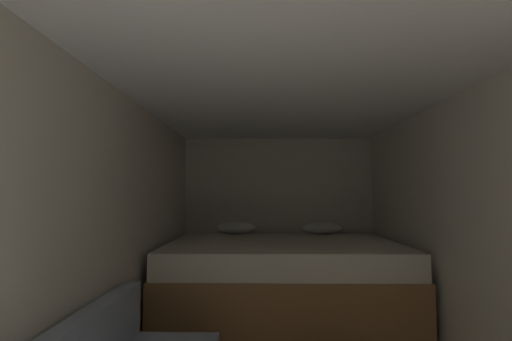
# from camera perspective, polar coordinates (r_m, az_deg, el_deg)

# --- Properties ---
(wall_back) EXTENTS (2.65, 0.05, 2.11)m
(wall_back) POSITION_cam_1_polar(r_m,az_deg,el_deg) (4.86, 3.61, -7.26)
(wall_back) COLOR beige
(wall_back) RESTS_ON ground
(wall_left) EXTENTS (0.05, 4.91, 2.11)m
(wall_left) POSITION_cam_1_polar(r_m,az_deg,el_deg) (2.62, -23.82, -9.82)
(wall_left) COLOR beige
(wall_left) RESTS_ON ground
(wall_right) EXTENTS (0.05, 4.91, 2.11)m
(wall_right) POSITION_cam_1_polar(r_m,az_deg,el_deg) (2.82, 34.00, -9.03)
(wall_right) COLOR beige
(wall_right) RESTS_ON ground
(ceiling_slab) EXTENTS (2.65, 4.91, 0.05)m
(ceiling_slab) POSITION_cam_1_polar(r_m,az_deg,el_deg) (2.50, 6.14, 14.66)
(ceiling_slab) COLOR white
(ceiling_slab) RESTS_ON wall_left
(bed) EXTENTS (2.43, 1.78, 0.99)m
(bed) POSITION_cam_1_polar(r_m,az_deg,el_deg) (4.00, 4.29, -17.17)
(bed) COLOR olive
(bed) RESTS_ON ground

